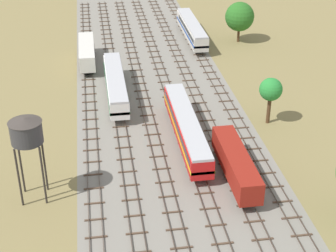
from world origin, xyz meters
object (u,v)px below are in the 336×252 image
(freight_boxcar_centre_right_nearest, at_px, (236,163))
(water_tower, at_px, (26,132))
(freight_boxcar_far_left_midfar, at_px, (87,52))
(diesel_railcar_right_far, at_px, (192,29))
(diesel_railcar_left_mid, at_px, (115,84))
(passenger_coach_centre_near, at_px, (186,126))

(freight_boxcar_centre_right_nearest, xyz_separation_m, water_tower, (-24.28, 0.06, 6.44))
(freight_boxcar_centre_right_nearest, bearing_deg, water_tower, 179.85)
(freight_boxcar_far_left_midfar, height_order, water_tower, water_tower)
(freight_boxcar_far_left_midfar, height_order, diesel_railcar_right_far, diesel_railcar_right_far)
(diesel_railcar_left_mid, bearing_deg, freight_boxcar_far_left_midfar, 105.63)
(freight_boxcar_centre_right_nearest, height_order, diesel_railcar_left_mid, diesel_railcar_left_mid)
(freight_boxcar_centre_right_nearest, distance_m, passenger_coach_centre_near, 10.73)
(diesel_railcar_left_mid, height_order, diesel_railcar_right_far, same)
(passenger_coach_centre_near, xyz_separation_m, diesel_railcar_left_mid, (-8.71, 15.86, -0.02))
(freight_boxcar_centre_right_nearest, distance_m, water_tower, 25.12)
(passenger_coach_centre_near, height_order, freight_boxcar_far_left_midfar, passenger_coach_centre_near)
(diesel_railcar_left_mid, bearing_deg, diesel_railcar_right_far, 55.48)
(freight_boxcar_far_left_midfar, distance_m, diesel_railcar_right_far, 23.88)
(water_tower, bearing_deg, diesel_railcar_right_far, 60.66)
(diesel_railcar_left_mid, height_order, water_tower, water_tower)
(passenger_coach_centre_near, distance_m, diesel_railcar_right_far, 42.11)
(freight_boxcar_far_left_midfar, distance_m, water_tower, 42.21)
(freight_boxcar_centre_right_nearest, bearing_deg, diesel_railcar_right_far, 85.12)
(passenger_coach_centre_near, xyz_separation_m, water_tower, (-19.91, -9.74, 6.28))
(diesel_railcar_right_far, distance_m, water_tower, 58.77)
(diesel_railcar_left_mid, xyz_separation_m, water_tower, (-11.20, -25.60, 6.30))
(freight_boxcar_centre_right_nearest, bearing_deg, diesel_railcar_left_mid, 117.01)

